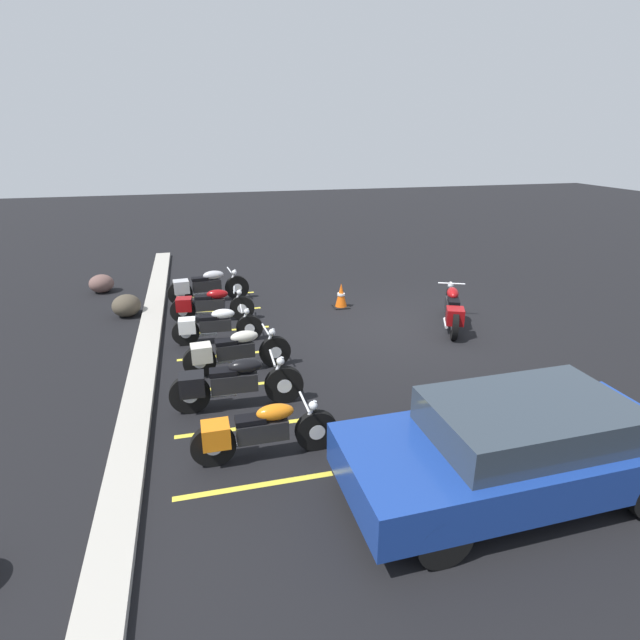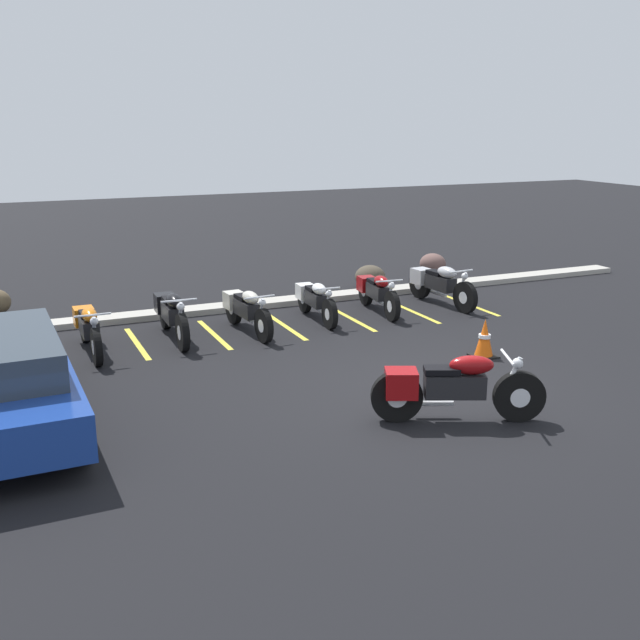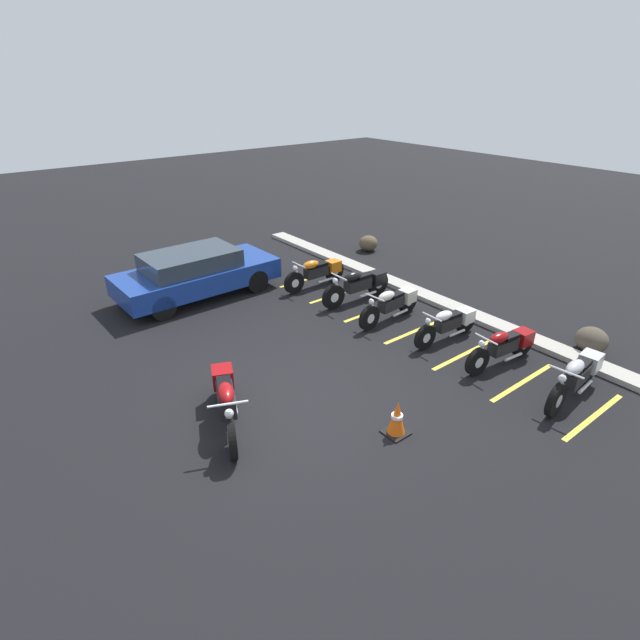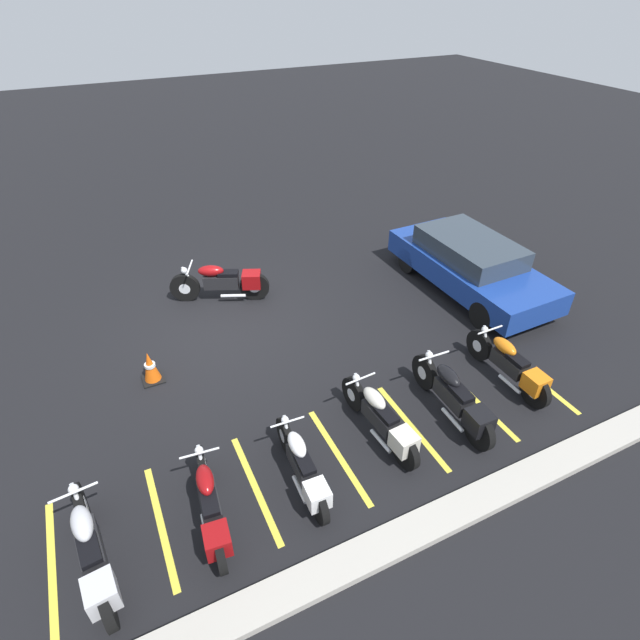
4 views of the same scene
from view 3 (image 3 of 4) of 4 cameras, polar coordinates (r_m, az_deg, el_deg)
ground at (r=9.35m, az=-3.89°, el=-10.01°), size 60.00×60.00×0.00m
motorcycle_maroon_featured at (r=8.90m, az=-10.70°, el=-8.81°), size 2.15×1.10×0.90m
parked_bike_0 at (r=14.28m, az=-0.25°, el=5.53°), size 0.58×2.08×0.82m
parked_bike_1 at (r=13.38m, az=4.56°, el=4.07°), size 0.62×2.22×0.87m
parked_bike_2 at (r=12.42m, az=8.29°, el=1.89°), size 0.58×2.07×0.82m
parked_bike_3 at (r=11.76m, az=14.59°, el=-0.36°), size 0.55×1.95×0.77m
parked_bike_4 at (r=11.12m, az=20.39°, el=-2.79°), size 0.59×2.02×0.79m
parked_bike_5 at (r=10.57m, az=27.34°, el=-5.62°), size 0.63×2.18×0.86m
car_blue at (r=13.96m, az=-14.02°, el=5.28°), size 1.89×4.34×1.29m
concrete_curb at (r=13.03m, az=17.79°, el=0.23°), size 18.00×0.50×0.12m
landscape_rock_0 at (r=17.42m, az=5.54°, el=8.73°), size 0.80×0.81×0.53m
landscape_rock_2 at (r=12.48m, az=28.62°, el=-2.00°), size 0.98×0.98×0.55m
traffic_cone at (r=8.68m, az=8.78°, el=-11.07°), size 0.40×0.40×0.65m
stall_line_0 at (r=14.96m, az=-1.24°, el=4.74°), size 0.10×2.10×0.00m
stall_line_1 at (r=13.95m, az=2.27°, el=3.04°), size 0.10×2.10×0.00m
stall_line_2 at (r=13.00m, az=6.30°, el=1.08°), size 0.10×2.10×0.00m
stall_line_3 at (r=12.15m, az=10.92°, el=-1.18°), size 0.10×2.10×0.00m
stall_line_4 at (r=11.41m, az=16.19°, el=-3.75°), size 0.10×2.10×0.00m
stall_line_5 at (r=10.81m, az=22.16°, el=-6.60°), size 0.10×2.10×0.00m
stall_line_6 at (r=10.37m, az=28.81°, el=-9.65°), size 0.10×2.10×0.00m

